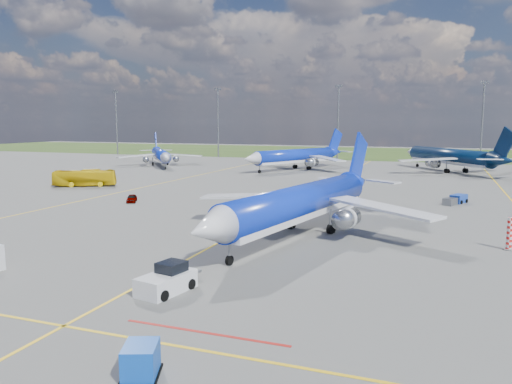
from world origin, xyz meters
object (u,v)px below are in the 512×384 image
(bg_jet_nnw, at_px, (295,170))
(apron_bus, at_px, (85,178))
(service_car_a, at_px, (132,198))
(uld_container, at_px, (141,360))
(pushback_tug, at_px, (167,280))
(baggage_tug_w, at_px, (456,200))
(bg_jet_nw, at_px, (161,166))
(main_airliner, at_px, (300,235))
(service_car_c, at_px, (335,183))
(bg_jet_n, at_px, (449,172))
(warning_post, at_px, (509,234))
(baggage_tug_c, at_px, (297,192))
(service_car_b, at_px, (287,193))

(bg_jet_nnw, bearing_deg, apron_bus, -95.93)
(service_car_a, bearing_deg, uld_container, -83.07)
(pushback_tug, height_order, baggage_tug_w, pushback_tug)
(bg_jet_nw, distance_m, main_airliner, 87.45)
(bg_jet_nnw, xyz_separation_m, pushback_tug, (16.09, -88.44, 0.80))
(service_car_a, bearing_deg, service_car_c, 20.90)
(bg_jet_nw, xyz_separation_m, service_car_a, (27.87, -54.33, 0.57))
(bg_jet_nnw, bearing_deg, bg_jet_nw, -151.04)
(apron_bus, bearing_deg, bg_jet_n, -79.06)
(pushback_tug, height_order, apron_bus, apron_bus)
(uld_container, relative_size, baggage_tug_w, 0.35)
(bg_jet_nnw, height_order, service_car_a, bg_jet_nnw)
(warning_post, bearing_deg, bg_jet_nw, 139.20)
(uld_container, bearing_deg, warning_post, 37.82)
(bg_jet_nw, distance_m, service_car_a, 61.06)
(uld_container, relative_size, service_car_c, 0.38)
(bg_jet_nw, relative_size, apron_bus, 2.91)
(pushback_tug, relative_size, apron_bus, 0.55)
(apron_bus, relative_size, service_car_a, 3.31)
(apron_bus, xyz_separation_m, baggage_tug_c, (39.12, 3.12, -1.06))
(bg_jet_nw, xyz_separation_m, baggage_tug_c, (48.50, -38.79, 0.47))
(service_car_b, bearing_deg, pushback_tug, -142.31)
(main_airliner, distance_m, baggage_tug_w, 31.45)
(baggage_tug_c, bearing_deg, service_car_a, -164.32)
(bg_jet_nw, height_order, bg_jet_nnw, bg_jet_nnw)
(main_airliner, bearing_deg, uld_container, -77.13)
(uld_container, bearing_deg, bg_jet_nw, 99.27)
(pushback_tug, distance_m, baggage_tug_w, 51.03)
(main_airliner, distance_m, apron_bus, 53.36)
(service_car_a, bearing_deg, baggage_tug_c, 9.18)
(bg_jet_n, xyz_separation_m, baggage_tug_w, (0.37, -48.86, 0.56))
(warning_post, height_order, bg_jet_nw, bg_jet_nw)
(warning_post, distance_m, pushback_tug, 31.32)
(warning_post, relative_size, bg_jet_n, 0.08)
(warning_post, bearing_deg, apron_bus, 160.40)
(uld_container, bearing_deg, apron_bus, 109.76)
(service_car_c, height_order, baggage_tug_c, service_car_c)
(apron_bus, height_order, service_car_a, apron_bus)
(pushback_tug, bearing_deg, warning_post, 52.84)
(warning_post, xyz_separation_m, bg_jet_nnw, (-39.53, 67.68, -1.50))
(bg_jet_n, distance_m, main_airliner, 77.70)
(apron_bus, distance_m, service_car_b, 38.23)
(warning_post, xyz_separation_m, bg_jet_n, (-4.30, 75.25, -1.50))
(bg_jet_n, height_order, uld_container, bg_jet_n)
(service_car_b, bearing_deg, baggage_tug_w, -53.29)
(bg_jet_nw, xyz_separation_m, bg_jet_n, (71.78, 9.58, 0.00))
(bg_jet_n, height_order, service_car_b, bg_jet_n)
(bg_jet_n, bearing_deg, service_car_c, 26.59)
(pushback_tug, distance_m, apron_bus, 62.09)
(pushback_tug, height_order, uld_container, pushback_tug)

